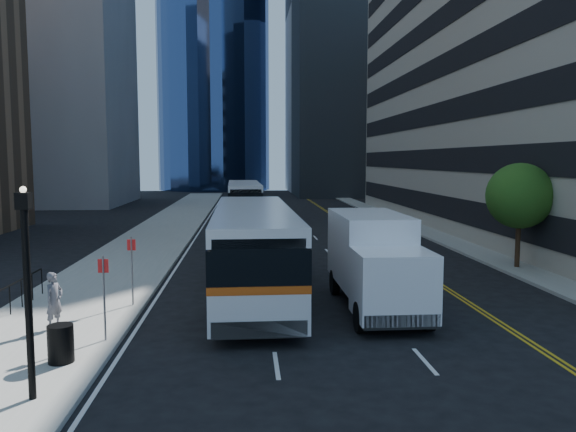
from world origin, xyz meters
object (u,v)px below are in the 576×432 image
at_px(trash_can, 61,344).
at_px(street_tree, 520,196).
at_px(pedestrian, 54,301).
at_px(lamp_post, 27,284).
at_px(bus_rear, 244,199).
at_px(bus_front, 253,248).
at_px(box_truck, 375,260).

bearing_deg(trash_can, street_tree, 32.98).
relative_size(street_tree, pedestrian, 2.84).
distance_m(lamp_post, pedestrian, 5.61).
relative_size(bus_rear, trash_can, 13.07).
bearing_deg(bus_front, street_tree, 16.92).
height_order(street_tree, pedestrian, street_tree).
bearing_deg(bus_front, trash_can, -124.51).
xyz_separation_m(street_tree, trash_can, (-18.10, -11.75, -3.00)).
relative_size(street_tree, trash_can, 5.15).
bearing_deg(pedestrian, trash_can, -134.29).
relative_size(bus_front, pedestrian, 7.58).
distance_m(bus_rear, box_truck, 31.61).
bearing_deg(bus_rear, pedestrian, -101.14).
bearing_deg(lamp_post, bus_rear, 83.32).
relative_size(bus_front, bus_rear, 1.05).
bearing_deg(lamp_post, pedestrian, 103.25).
xyz_separation_m(bus_rear, box_truck, (4.83, -31.24, -0.02)).
xyz_separation_m(street_tree, lamp_post, (-18.00, -14.00, -0.92)).
xyz_separation_m(lamp_post, bus_front, (5.00, 9.87, -0.81)).
distance_m(box_truck, pedestrian, 10.84).
bearing_deg(street_tree, pedestrian, -155.44).
height_order(trash_can, pedestrian, pedestrian).
bearing_deg(box_truck, trash_can, -151.49).
height_order(box_truck, pedestrian, box_truck).
relative_size(bus_rear, box_truck, 1.82).
bearing_deg(trash_can, pedestrian, 110.82).
distance_m(street_tree, trash_can, 21.79).
xyz_separation_m(bus_front, bus_rear, (-0.47, 28.79, -0.10)).
height_order(bus_front, pedestrian, bus_front).
bearing_deg(lamp_post, trash_can, 92.57).
relative_size(lamp_post, pedestrian, 2.54).
distance_m(street_tree, pedestrian, 21.30).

